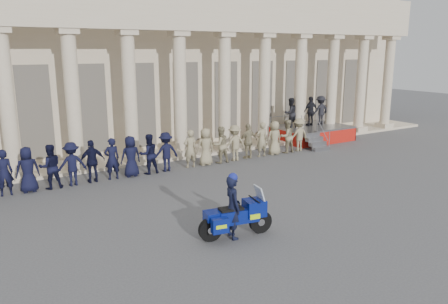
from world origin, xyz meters
TOP-DOWN VIEW (x-y plane):
  - ground at (0.00, 0.00)m, footprint 90.00×90.00m
  - building at (-0.00, 14.74)m, footprint 40.00×12.50m
  - officer_rank at (-2.65, 6.02)m, footprint 21.42×0.68m
  - reviewing_stand at (10.11, 7.90)m, footprint 4.33×4.13m
  - motorcycle at (-1.61, -1.69)m, footprint 2.31×1.07m
  - rider at (-1.73, -1.68)m, footprint 0.56×0.75m

SIDE VIEW (x-z plane):
  - ground at x=0.00m, z-range 0.00..0.00m
  - motorcycle at x=-1.61m, z-range -0.10..1.39m
  - officer_rank at x=-2.65m, z-range 0.00..1.80m
  - rider at x=-1.73m, z-range -0.01..1.97m
  - reviewing_stand at x=10.11m, z-range 0.12..2.77m
  - building at x=0.00m, z-range 0.02..9.02m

